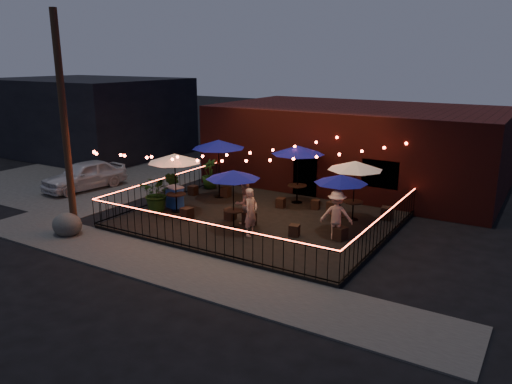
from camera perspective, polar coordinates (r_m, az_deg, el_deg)
ground at (r=18.36m, az=-2.76°, el=-5.16°), size 110.00×110.00×0.00m
patio at (r=19.93m, az=0.46°, el=-3.26°), size 10.00×8.00×0.15m
sidewalk at (r=15.97m, az=-9.39°, el=-8.46°), size 18.00×2.50×0.05m
parking_lot at (r=29.06m, az=-18.12°, el=1.74°), size 11.00×12.00×0.02m
brick_building at (r=26.10m, az=11.51°, el=5.20°), size 14.00×8.00×4.00m
background_building at (r=36.37m, az=-18.70°, el=8.25°), size 12.00×9.00×5.00m
utility_pole at (r=19.22m, az=-21.03°, el=7.07°), size 0.26×0.26×8.00m
fence_front at (r=16.62m, az=-6.68°, el=-5.03°), size 10.00×0.04×1.04m
fence_left at (r=22.64m, az=-10.45°, el=0.29°), size 0.04×8.00×1.04m
fence_right at (r=17.83m, az=14.41°, el=-4.01°), size 0.04×8.00×1.04m
festoon_lights at (r=19.58m, az=-2.51°, el=3.80°), size 10.02×8.72×1.32m
cafe_table_0 at (r=20.55m, az=-9.30°, el=3.76°), size 2.66×2.66×2.44m
cafe_table_1 at (r=22.51m, az=-4.31°, el=5.40°), size 2.58×2.58×2.65m
cafe_table_2 at (r=18.30m, az=-2.64°, el=1.92°), size 2.27×2.27×2.23m
cafe_table_3 at (r=21.61m, az=4.82°, el=4.73°), size 3.04×3.04×2.55m
cafe_table_4 at (r=18.17m, az=9.68°, el=1.39°), size 2.59×2.59×2.15m
cafe_table_5 at (r=19.62m, az=11.27°, el=2.92°), size 2.54×2.54×2.37m
bistro_chair_0 at (r=21.33m, az=-11.57°, el=-1.56°), size 0.44×0.44×0.40m
bistro_chair_1 at (r=19.91m, az=-7.90°, el=-2.47°), size 0.46×0.46×0.48m
bistro_chair_2 at (r=23.45m, az=-7.21°, el=0.20°), size 0.37×0.37×0.44m
bistro_chair_3 at (r=22.98m, az=-3.47°, el=0.01°), size 0.40×0.40×0.46m
bistro_chair_4 at (r=19.77m, az=-2.95°, el=-2.52°), size 0.39×0.39×0.45m
bistro_chair_5 at (r=19.06m, az=-0.78°, el=-3.11°), size 0.52×0.52×0.50m
bistro_chair_6 at (r=21.33m, az=2.84°, el=-1.24°), size 0.39×0.39×0.41m
bistro_chair_7 at (r=21.23m, az=6.81°, el=-1.43°), size 0.40×0.40×0.40m
bistro_chair_8 at (r=17.99m, az=4.41°, el=-4.41°), size 0.42×0.42×0.42m
bistro_chair_9 at (r=17.81m, az=9.61°, el=-4.70°), size 0.50×0.50×0.47m
bistro_chair_10 at (r=20.80m, az=8.78°, el=-1.74°), size 0.48×0.48×0.48m
bistro_chair_11 at (r=20.40m, az=14.72°, el=-2.37°), size 0.49×0.49×0.51m
patron_a at (r=17.83m, az=-0.58°, el=-2.30°), size 0.45×0.66×1.74m
patron_b at (r=19.12m, az=-1.33°, el=-1.32°), size 0.87×0.96×1.60m
patron_c at (r=17.70m, az=9.18°, el=-2.61°), size 1.28×0.96×1.76m
potted_shrub_a at (r=21.13m, az=-11.19°, el=-0.15°), size 1.54×1.40×1.50m
potted_shrub_b at (r=22.39m, az=-9.58°, el=0.60°), size 0.81×0.68×1.35m
potted_shrub_c at (r=24.49m, az=-5.32°, el=2.09°), size 1.01×1.01×1.43m
cooler at (r=21.50m, az=-9.27°, el=-0.56°), size 0.80×0.65×0.93m
boulder at (r=19.69m, az=-20.78°, el=-3.53°), size 1.27×1.19×0.79m
car_white at (r=26.17m, az=-19.01°, el=1.83°), size 2.25×4.39×1.43m
car_silver at (r=32.64m, az=-15.04°, el=4.77°), size 2.53×4.99×1.57m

